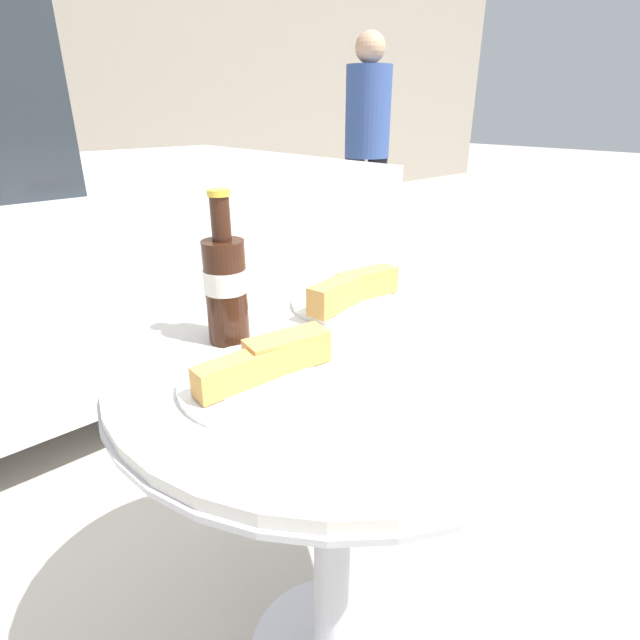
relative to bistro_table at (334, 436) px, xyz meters
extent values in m
cylinder|color=#B7B7BC|center=(0.00, 0.00, -0.22)|extent=(0.07, 0.07, 0.73)
cylinder|color=#B7B7BC|center=(0.00, 0.00, 0.14)|extent=(0.75, 0.75, 0.01)
cylinder|color=beige|center=(0.00, 0.00, 0.16)|extent=(0.74, 0.74, 0.02)
cylinder|color=#33190F|center=(-0.10, 0.16, 0.26)|extent=(0.07, 0.07, 0.18)
cylinder|color=silver|center=(-0.10, 0.16, 0.28)|extent=(0.07, 0.07, 0.04)
cylinder|color=#33190F|center=(-0.10, 0.16, 0.38)|extent=(0.03, 0.03, 0.07)
cylinder|color=gold|center=(-0.10, 0.16, 0.42)|extent=(0.04, 0.04, 0.01)
cylinder|color=white|center=(-0.15, 0.00, 0.17)|extent=(0.24, 0.24, 0.01)
cube|color=white|center=(-0.15, 0.00, 0.18)|extent=(0.16, 0.16, 0.00)
cube|color=#C68E47|center=(-0.19, 0.00, 0.20)|extent=(0.13, 0.04, 0.05)
cube|color=#C68E47|center=(-0.10, 0.00, 0.21)|extent=(0.14, 0.07, 0.05)
cylinder|color=white|center=(0.17, 0.14, 0.17)|extent=(0.23, 0.23, 0.01)
cube|color=white|center=(0.17, 0.14, 0.18)|extent=(0.18, 0.18, 0.00)
cube|color=#C68E47|center=(0.12, 0.12, 0.21)|extent=(0.15, 0.07, 0.06)
cube|color=#C68E47|center=(0.22, 0.13, 0.21)|extent=(0.14, 0.06, 0.06)
cylinder|color=black|center=(0.55, 2.70, -0.27)|extent=(0.67, 0.22, 0.67)
cylinder|color=black|center=(0.55, 1.11, -0.27)|extent=(0.67, 0.22, 0.67)
cylinder|color=black|center=(2.37, 2.25, -0.21)|extent=(0.15, 0.15, 0.79)
cylinder|color=black|center=(2.52, 2.15, -0.21)|extent=(0.15, 0.15, 0.79)
cylinder|color=#334C8C|center=(2.44, 2.20, 0.50)|extent=(0.34, 0.34, 0.64)
sphere|color=tan|center=(2.44, 2.20, 0.93)|extent=(0.22, 0.22, 0.22)
camera|label=1|loc=(-0.52, -0.54, 0.55)|focal=28.00mm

